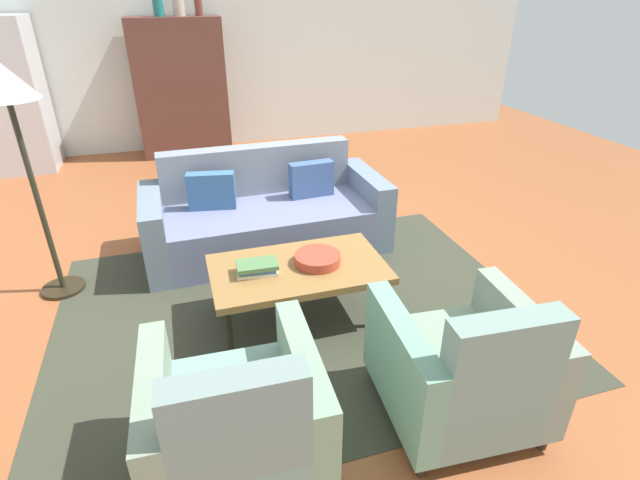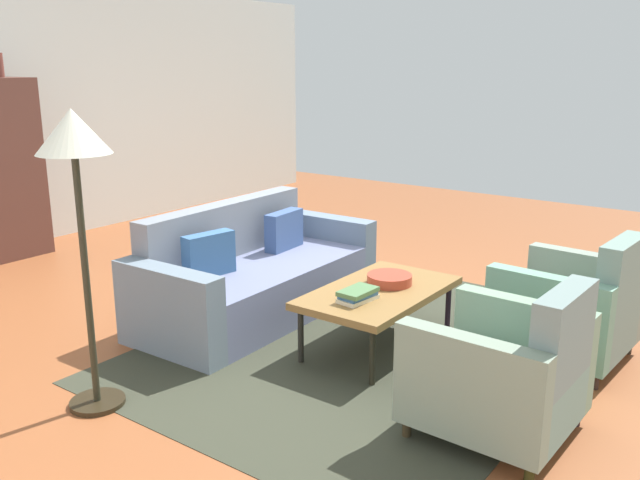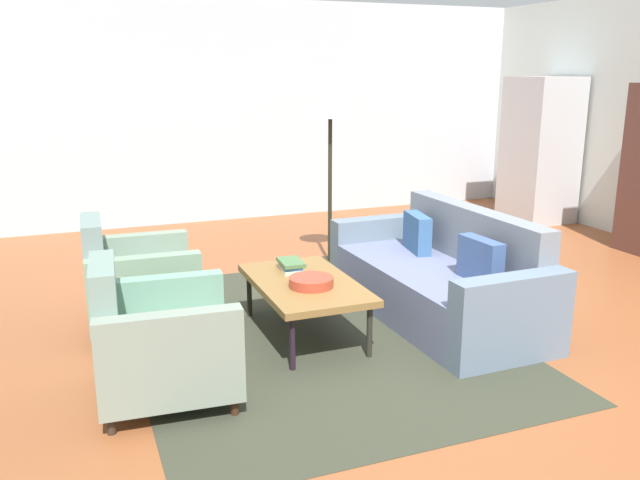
# 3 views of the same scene
# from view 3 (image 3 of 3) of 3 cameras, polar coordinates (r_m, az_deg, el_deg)

# --- Properties ---
(ground_plane) EXTENTS (10.88, 10.88, 0.00)m
(ground_plane) POSITION_cam_3_polar(r_m,az_deg,el_deg) (5.00, 8.91, -8.44)
(ground_plane) COLOR brown
(wall_left) EXTENTS (0.12, 7.72, 2.80)m
(wall_left) POSITION_cam_3_polar(r_m,az_deg,el_deg) (8.83, -5.87, 10.97)
(wall_left) COLOR silver
(wall_left) RESTS_ON ground
(area_rug) EXTENTS (3.40, 2.60, 0.01)m
(area_rug) POSITION_cam_3_polar(r_m,az_deg,el_deg) (5.02, -0.77, -8.08)
(area_rug) COLOR #35382A
(area_rug) RESTS_ON ground
(couch) EXTENTS (2.12, 0.94, 0.86)m
(couch) POSITION_cam_3_polar(r_m,az_deg,el_deg) (5.41, 10.58, -3.46)
(couch) COLOR slate
(couch) RESTS_ON ground
(coffee_table) EXTENTS (1.20, 0.70, 0.43)m
(coffee_table) POSITION_cam_3_polar(r_m,az_deg,el_deg) (4.87, -1.34, -3.96)
(coffee_table) COLOR black
(coffee_table) RESTS_ON ground
(armchair_left) EXTENTS (0.83, 0.83, 0.88)m
(armchair_left) POSITION_cam_3_polar(r_m,az_deg,el_deg) (5.21, -15.84, -3.82)
(armchair_left) COLOR #2F2716
(armchair_left) RESTS_ON ground
(armchair_right) EXTENTS (0.85, 0.85, 0.88)m
(armchair_right) POSITION_cam_3_polar(r_m,az_deg,el_deg) (4.09, -14.07, -8.81)
(armchair_right) COLOR #302710
(armchair_right) RESTS_ON ground
(fruit_bowl) EXTENTS (0.32, 0.32, 0.07)m
(fruit_bowl) POSITION_cam_3_polar(r_m,az_deg,el_deg) (4.72, -0.76, -3.64)
(fruit_bowl) COLOR #AB3C29
(fruit_bowl) RESTS_ON coffee_table
(book_stack) EXTENTS (0.29, 0.18, 0.08)m
(book_stack) POSITION_cam_3_polar(r_m,az_deg,el_deg) (5.10, -2.53, -2.20)
(book_stack) COLOR beige
(book_stack) RESTS_ON coffee_table
(refrigerator) EXTENTS (0.80, 0.73, 1.85)m
(refrigerator) POSITION_cam_3_polar(r_m,az_deg,el_deg) (9.09, 18.46, 7.40)
(refrigerator) COLOR #B7BABF
(refrigerator) RESTS_ON ground
(floor_lamp) EXTENTS (0.40, 0.40, 1.72)m
(floor_lamp) POSITION_cam_3_polar(r_m,az_deg,el_deg) (6.54, 0.89, 10.22)
(floor_lamp) COLOR black
(floor_lamp) RESTS_ON ground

